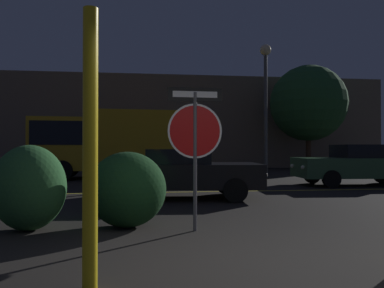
{
  "coord_description": "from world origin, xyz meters",
  "views": [
    {
      "loc": [
        -1.11,
        -3.99,
        1.33
      ],
      "look_at": [
        0.02,
        5.07,
        1.43
      ],
      "focal_mm": 35.0,
      "sensor_mm": 36.0,
      "label": 1
    }
  ],
  "objects_px": {
    "passing_car_3": "(359,165)",
    "passing_car_2": "(182,173)",
    "stop_sign": "(195,131)",
    "street_lamp": "(266,84)",
    "hedge_bush_1": "(29,188)",
    "hedge_bush_2": "(127,189)",
    "delivery_truck": "(113,141)",
    "tree_0": "(308,103)",
    "yellow_pole_left": "(90,149)"
  },
  "relations": [
    {
      "from": "passing_car_3",
      "to": "passing_car_2",
      "type": "bearing_deg",
      "value": 115.5
    },
    {
      "from": "stop_sign",
      "to": "passing_car_3",
      "type": "distance_m",
      "value": 9.54
    },
    {
      "from": "stop_sign",
      "to": "street_lamp",
      "type": "xyz_separation_m",
      "value": [
        4.72,
        10.69,
        2.7
      ]
    },
    {
      "from": "hedge_bush_1",
      "to": "street_lamp",
      "type": "bearing_deg",
      "value": 54.48
    },
    {
      "from": "stop_sign",
      "to": "hedge_bush_2",
      "type": "xyz_separation_m",
      "value": [
        -1.1,
        0.42,
        -0.98
      ]
    },
    {
      "from": "hedge_bush_1",
      "to": "street_lamp",
      "type": "height_order",
      "value": "street_lamp"
    },
    {
      "from": "delivery_truck",
      "to": "tree_0",
      "type": "relative_size",
      "value": 1.1
    },
    {
      "from": "stop_sign",
      "to": "yellow_pole_left",
      "type": "bearing_deg",
      "value": -120.54
    },
    {
      "from": "yellow_pole_left",
      "to": "hedge_bush_2",
      "type": "relative_size",
      "value": 2.02
    },
    {
      "from": "yellow_pole_left",
      "to": "hedge_bush_1",
      "type": "bearing_deg",
      "value": 116.24
    },
    {
      "from": "yellow_pole_left",
      "to": "passing_car_2",
      "type": "xyz_separation_m",
      "value": [
        1.49,
        6.33,
        -0.64
      ]
    },
    {
      "from": "stop_sign",
      "to": "tree_0",
      "type": "xyz_separation_m",
      "value": [
        9.32,
        16.29,
        2.54
      ]
    },
    {
      "from": "delivery_truck",
      "to": "tree_0",
      "type": "bearing_deg",
      "value": -68.83
    },
    {
      "from": "hedge_bush_2",
      "to": "delivery_truck",
      "type": "distance_m",
      "value": 10.66
    },
    {
      "from": "yellow_pole_left",
      "to": "tree_0",
      "type": "distance_m",
      "value": 21.68
    },
    {
      "from": "hedge_bush_2",
      "to": "street_lamp",
      "type": "height_order",
      "value": "street_lamp"
    },
    {
      "from": "hedge_bush_2",
      "to": "tree_0",
      "type": "bearing_deg",
      "value": 56.73
    },
    {
      "from": "hedge_bush_2",
      "to": "delivery_truck",
      "type": "xyz_separation_m",
      "value": [
        -1.12,
        10.56,
        1.01
      ]
    },
    {
      "from": "passing_car_2",
      "to": "delivery_truck",
      "type": "height_order",
      "value": "delivery_truck"
    },
    {
      "from": "passing_car_3",
      "to": "street_lamp",
      "type": "xyz_separation_m",
      "value": [
        -2.11,
        4.09,
        3.57
      ]
    },
    {
      "from": "passing_car_3",
      "to": "stop_sign",
      "type": "bearing_deg",
      "value": 137.73
    },
    {
      "from": "yellow_pole_left",
      "to": "street_lamp",
      "type": "relative_size",
      "value": 0.43
    },
    {
      "from": "stop_sign",
      "to": "tree_0",
      "type": "bearing_deg",
      "value": 58.41
    },
    {
      "from": "street_lamp",
      "to": "hedge_bush_2",
      "type": "bearing_deg",
      "value": -119.49
    },
    {
      "from": "street_lamp",
      "to": "tree_0",
      "type": "height_order",
      "value": "tree_0"
    },
    {
      "from": "passing_car_3",
      "to": "delivery_truck",
      "type": "bearing_deg",
      "value": 67.89
    },
    {
      "from": "yellow_pole_left",
      "to": "hedge_bush_1",
      "type": "height_order",
      "value": "yellow_pole_left"
    },
    {
      "from": "delivery_truck",
      "to": "yellow_pole_left",
      "type": "bearing_deg",
      "value": -179.68
    },
    {
      "from": "hedge_bush_1",
      "to": "passing_car_2",
      "type": "height_order",
      "value": "hedge_bush_1"
    },
    {
      "from": "yellow_pole_left",
      "to": "stop_sign",
      "type": "bearing_deg",
      "value": 61.27
    },
    {
      "from": "passing_car_3",
      "to": "delivery_truck",
      "type": "height_order",
      "value": "delivery_truck"
    },
    {
      "from": "street_lamp",
      "to": "tree_0",
      "type": "distance_m",
      "value": 7.26
    },
    {
      "from": "hedge_bush_1",
      "to": "delivery_truck",
      "type": "bearing_deg",
      "value": 87.63
    },
    {
      "from": "hedge_bush_1",
      "to": "passing_car_2",
      "type": "relative_size",
      "value": 0.32
    },
    {
      "from": "hedge_bush_1",
      "to": "delivery_truck",
      "type": "xyz_separation_m",
      "value": [
        0.44,
        10.61,
        0.95
      ]
    },
    {
      "from": "hedge_bush_1",
      "to": "tree_0",
      "type": "distance_m",
      "value": 20.24
    },
    {
      "from": "passing_car_2",
      "to": "delivery_truck",
      "type": "bearing_deg",
      "value": -156.34
    },
    {
      "from": "stop_sign",
      "to": "passing_car_3",
      "type": "height_order",
      "value": "stop_sign"
    },
    {
      "from": "hedge_bush_1",
      "to": "hedge_bush_2",
      "type": "relative_size",
      "value": 1.05
    },
    {
      "from": "passing_car_3",
      "to": "tree_0",
      "type": "distance_m",
      "value": 10.57
    },
    {
      "from": "hedge_bush_1",
      "to": "passing_car_3",
      "type": "distance_m",
      "value": 11.36
    },
    {
      "from": "hedge_bush_2",
      "to": "delivery_truck",
      "type": "height_order",
      "value": "delivery_truck"
    },
    {
      "from": "stop_sign",
      "to": "delivery_truck",
      "type": "relative_size",
      "value": 0.32
    },
    {
      "from": "delivery_truck",
      "to": "street_lamp",
      "type": "relative_size",
      "value": 1.16
    },
    {
      "from": "hedge_bush_2",
      "to": "stop_sign",
      "type": "bearing_deg",
      "value": -20.73
    },
    {
      "from": "hedge_bush_2",
      "to": "passing_car_2",
      "type": "height_order",
      "value": "passing_car_2"
    },
    {
      "from": "passing_car_3",
      "to": "street_lamp",
      "type": "relative_size",
      "value": 0.75
    },
    {
      "from": "yellow_pole_left",
      "to": "passing_car_3",
      "type": "distance_m",
      "value": 12.14
    },
    {
      "from": "hedge_bush_2",
      "to": "tree_0",
      "type": "xyz_separation_m",
      "value": [
        10.42,
        15.88,
        3.51
      ]
    },
    {
      "from": "stop_sign",
      "to": "passing_car_2",
      "type": "height_order",
      "value": "stop_sign"
    }
  ]
}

